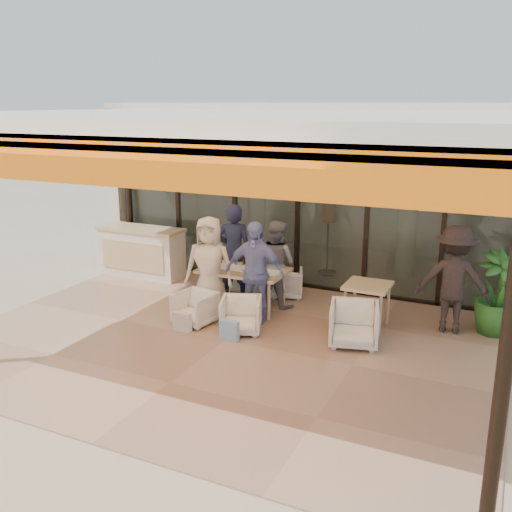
{
  "coord_description": "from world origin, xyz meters",
  "views": [
    {
      "loc": [
        3.85,
        -7.09,
        3.53
      ],
      "look_at": [
        0.1,
        0.9,
        1.15
      ],
      "focal_mm": 40.0,
      "sensor_mm": 36.0,
      "label": 1
    }
  ],
  "objects_px": {
    "diner_grey": "(276,263)",
    "standing_woman": "(454,280)",
    "host_counter": "(141,251)",
    "chair_far_left": "(246,274)",
    "diner_periwinkle": "(254,273)",
    "dining_table": "(244,272)",
    "side_chair": "(354,322)",
    "side_table": "(368,290)",
    "chair_far_right": "(286,282)",
    "diner_cream": "(209,266)",
    "chair_near_left": "(195,307)",
    "chair_near_right": "(241,314)",
    "potted_palm": "(498,294)",
    "diner_navy": "(234,252)"
  },
  "relations": [
    {
      "from": "dining_table",
      "to": "chair_far_left",
      "type": "distance_m",
      "value": 1.08
    },
    {
      "from": "diner_cream",
      "to": "potted_palm",
      "type": "distance_m",
      "value": 4.63
    },
    {
      "from": "diner_periwinkle",
      "to": "side_chair",
      "type": "bearing_deg",
      "value": -11.17
    },
    {
      "from": "diner_periwinkle",
      "to": "side_chair",
      "type": "height_order",
      "value": "diner_periwinkle"
    },
    {
      "from": "diner_navy",
      "to": "diner_grey",
      "type": "distance_m",
      "value": 0.85
    },
    {
      "from": "side_chair",
      "to": "standing_woman",
      "type": "bearing_deg",
      "value": 27.98
    },
    {
      "from": "standing_woman",
      "to": "diner_cream",
      "type": "bearing_deg",
      "value": 9.09
    },
    {
      "from": "host_counter",
      "to": "side_table",
      "type": "relative_size",
      "value": 2.48
    },
    {
      "from": "chair_far_left",
      "to": "chair_far_right",
      "type": "relative_size",
      "value": 1.16
    },
    {
      "from": "chair_near_right",
      "to": "standing_woman",
      "type": "bearing_deg",
      "value": 4.46
    },
    {
      "from": "diner_grey",
      "to": "diner_periwinkle",
      "type": "relative_size",
      "value": 0.91
    },
    {
      "from": "side_chair",
      "to": "side_table",
      "type": "bearing_deg",
      "value": 75.51
    },
    {
      "from": "chair_near_left",
      "to": "diner_grey",
      "type": "bearing_deg",
      "value": 69.21
    },
    {
      "from": "standing_woman",
      "to": "dining_table",
      "type": "bearing_deg",
      "value": 3.32
    },
    {
      "from": "chair_near_right",
      "to": "standing_woman",
      "type": "xyz_separation_m",
      "value": [
        2.99,
        1.42,
        0.55
      ]
    },
    {
      "from": "host_counter",
      "to": "diner_grey",
      "type": "distance_m",
      "value": 3.3
    },
    {
      "from": "dining_table",
      "to": "chair_far_right",
      "type": "bearing_deg",
      "value": 65.73
    },
    {
      "from": "diner_grey",
      "to": "diner_periwinkle",
      "type": "xyz_separation_m",
      "value": [
        -0.0,
        -0.9,
        0.07
      ]
    },
    {
      "from": "chair_far_right",
      "to": "standing_woman",
      "type": "relative_size",
      "value": 0.35
    },
    {
      "from": "diner_grey",
      "to": "standing_woman",
      "type": "xyz_separation_m",
      "value": [
        2.99,
        0.02,
        0.08
      ]
    },
    {
      "from": "chair_far_left",
      "to": "diner_cream",
      "type": "bearing_deg",
      "value": 83.38
    },
    {
      "from": "side_table",
      "to": "standing_woman",
      "type": "distance_m",
      "value": 1.32
    },
    {
      "from": "diner_grey",
      "to": "diner_cream",
      "type": "relative_size",
      "value": 0.91
    },
    {
      "from": "chair_far_left",
      "to": "diner_periwinkle",
      "type": "height_order",
      "value": "diner_periwinkle"
    },
    {
      "from": "chair_near_left",
      "to": "chair_near_right",
      "type": "relative_size",
      "value": 0.96
    },
    {
      "from": "host_counter",
      "to": "chair_near_left",
      "type": "xyz_separation_m",
      "value": [
        2.42,
        -1.86,
        -0.23
      ]
    },
    {
      "from": "chair_near_right",
      "to": "diner_grey",
      "type": "relative_size",
      "value": 0.4
    },
    {
      "from": "chair_far_right",
      "to": "side_chair",
      "type": "xyz_separation_m",
      "value": [
        1.74,
        -1.62,
        0.06
      ]
    },
    {
      "from": "standing_woman",
      "to": "potted_palm",
      "type": "relative_size",
      "value": 1.3
    },
    {
      "from": "chair_far_right",
      "to": "diner_cream",
      "type": "relative_size",
      "value": 0.35
    },
    {
      "from": "host_counter",
      "to": "side_chair",
      "type": "height_order",
      "value": "host_counter"
    },
    {
      "from": "diner_grey",
      "to": "standing_woman",
      "type": "distance_m",
      "value": 2.99
    },
    {
      "from": "side_chair",
      "to": "potted_palm",
      "type": "relative_size",
      "value": 0.55
    },
    {
      "from": "host_counter",
      "to": "diner_cream",
      "type": "bearing_deg",
      "value": -29.45
    },
    {
      "from": "dining_table",
      "to": "chair_far_right",
      "type": "height_order",
      "value": "dining_table"
    },
    {
      "from": "chair_far_right",
      "to": "diner_cream",
      "type": "bearing_deg",
      "value": 37.87
    },
    {
      "from": "chair_near_right",
      "to": "standing_woman",
      "type": "distance_m",
      "value": 3.35
    },
    {
      "from": "chair_near_left",
      "to": "standing_woman",
      "type": "height_order",
      "value": "standing_woman"
    },
    {
      "from": "diner_periwinkle",
      "to": "chair_near_left",
      "type": "bearing_deg",
      "value": -153.36
    },
    {
      "from": "chair_far_left",
      "to": "potted_palm",
      "type": "bearing_deg",
      "value": 170.19
    },
    {
      "from": "diner_cream",
      "to": "dining_table",
      "type": "bearing_deg",
      "value": 35.39
    },
    {
      "from": "diner_navy",
      "to": "diner_periwinkle",
      "type": "relative_size",
      "value": 1.04
    },
    {
      "from": "host_counter",
      "to": "standing_woman",
      "type": "distance_m",
      "value": 6.27
    },
    {
      "from": "diner_cream",
      "to": "potted_palm",
      "type": "xyz_separation_m",
      "value": [
        4.48,
        1.15,
        -0.19
      ]
    },
    {
      "from": "diner_cream",
      "to": "diner_periwinkle",
      "type": "distance_m",
      "value": 0.84
    },
    {
      "from": "side_chair",
      "to": "potted_palm",
      "type": "xyz_separation_m",
      "value": [
        1.9,
        1.37,
        0.3
      ]
    },
    {
      "from": "diner_cream",
      "to": "diner_periwinkle",
      "type": "bearing_deg",
      "value": -12.36
    },
    {
      "from": "host_counter",
      "to": "chair_near_right",
      "type": "height_order",
      "value": "host_counter"
    },
    {
      "from": "chair_near_left",
      "to": "diner_grey",
      "type": "height_order",
      "value": "diner_grey"
    },
    {
      "from": "dining_table",
      "to": "chair_near_left",
      "type": "bearing_deg",
      "value": -113.43
    }
  ]
}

